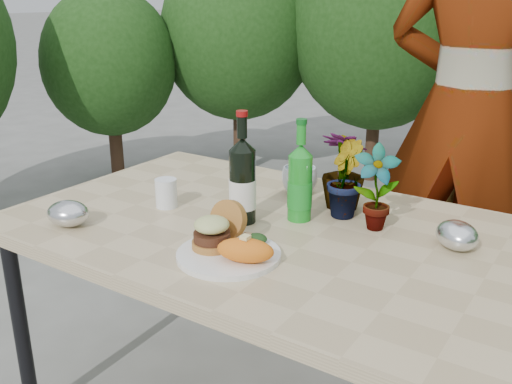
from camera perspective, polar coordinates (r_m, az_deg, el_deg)
The scene contains 16 objects.
patio_table at distance 1.76m, azimuth 1.44°, elevation -5.05°, with size 1.60×1.00×0.75m.
dinner_plate at distance 1.53m, azimuth -2.75°, elevation -6.29°, with size 0.28×0.28×0.01m, color white.
burger_stack at distance 1.55m, azimuth -4.01°, elevation -3.78°, with size 0.11×0.16×0.11m.
sweet_potato at distance 1.46m, azimuth -1.07°, elevation -5.85°, with size 0.15×0.08×0.06m, color orange.
grilled_veg at distance 1.58m, azimuth -0.27°, elevation -4.58°, with size 0.08×0.05×0.03m.
wine_bottle at distance 1.72m, azimuth -1.36°, elevation 0.98°, with size 0.08×0.08×0.35m.
sparkling_water at distance 1.75m, azimuth 4.42°, elevation 0.83°, with size 0.08×0.08×0.32m.
plastic_cup at distance 1.89m, azimuth -8.96°, elevation -0.10°, with size 0.07×0.07×0.10m, color white.
seedling_left at distance 1.70m, azimuth 11.92°, elevation 0.37°, with size 0.14×0.09×0.26m, color #1F531C.
seedling_mid at distance 1.80m, azimuth 8.78°, elevation 1.37°, with size 0.13×0.11×0.24m, color #21591E.
seedling_right at distance 1.86m, azimuth 8.76°, elevation 2.21°, with size 0.14×0.14×0.26m, color #28521C.
blue_bowl at distance 2.00m, azimuth 4.37°, elevation 1.18°, with size 0.12×0.12×0.10m, color silver.
foil_packet_left at distance 1.81m, azimuth -18.27°, elevation -2.05°, with size 0.13×0.11×0.08m, color silver.
foil_packet_right at distance 1.66m, azimuth 19.46°, elevation -4.09°, with size 0.13×0.11×0.08m, color silver.
person at distance 2.45m, azimuth 20.46°, elevation 7.55°, with size 0.71×0.46×1.94m, color #8C5B46.
terracotta_pot at distance 4.11m, azimuth -0.82°, elevation 0.11°, with size 0.17×0.17×0.14m.
Camera 1 is at (0.85, -1.36, 1.42)m, focal length 40.00 mm.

